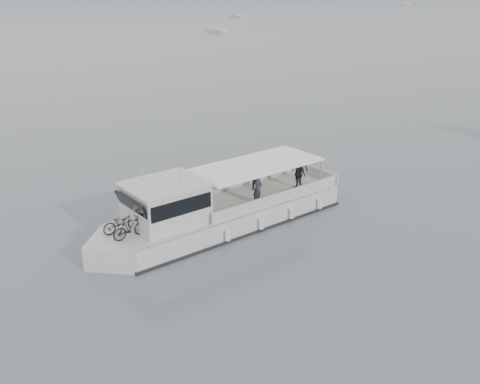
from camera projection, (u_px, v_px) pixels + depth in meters
name	position (u px, v px, depth m)	size (l,w,h in m)	color
ground	(220.00, 237.00, 24.53)	(1400.00, 1400.00, 0.00)	slate
tour_boat	(210.00, 212.00, 24.88)	(13.17, 7.08, 5.62)	silver
moored_fleet	(29.00, 15.00, 187.43)	(379.73, 382.58, 10.96)	silver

